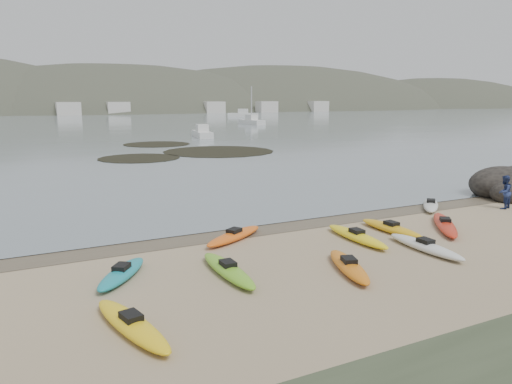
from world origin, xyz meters
TOP-DOWN VIEW (x-y plane):
  - ground at (0.00, 0.00)m, footprint 600.00×600.00m
  - wet_sand at (0.00, -0.30)m, footprint 60.00×60.00m
  - water at (0.00, 300.00)m, footprint 1200.00×1200.00m
  - kayaks at (0.04, -4.29)m, footprint 22.43×9.65m
  - person_east at (12.45, -2.50)m, footprint 0.93×0.79m
  - rock_cluster at (16.07, -0.36)m, footprint 5.50×4.08m
  - kelp_mats at (7.50, 30.27)m, footprint 17.82×19.99m
  - moored_boats at (3.74, 82.31)m, footprint 101.44×70.44m
  - far_hills at (39.38, 193.97)m, footprint 550.00×135.00m
  - far_town at (6.00, 145.00)m, footprint 199.00×5.00m

SIDE VIEW (x-z plane):
  - far_hills at x=39.38m, z-range -55.93..24.07m
  - ground at x=0.00m, z-range 0.00..0.00m
  - wet_sand at x=0.00m, z-range 0.00..0.00m
  - water at x=0.00m, z-range 0.01..0.01m
  - kelp_mats at x=7.50m, z-range 0.01..0.05m
  - kayaks at x=0.04m, z-range 0.00..0.34m
  - rock_cluster at x=16.07m, z-range -0.72..1.25m
  - moored_boats at x=3.74m, z-range -0.07..1.22m
  - person_east at x=12.45m, z-range 0.00..1.66m
  - far_town at x=6.00m, z-range 0.00..4.00m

